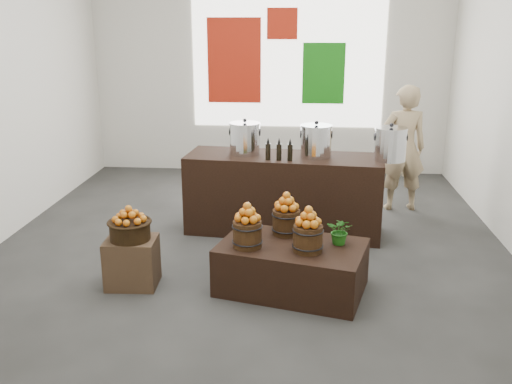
# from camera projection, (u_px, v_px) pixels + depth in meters

# --- Properties ---
(ground) EXTENTS (7.00, 7.00, 0.00)m
(ground) POSITION_uv_depth(u_px,v_px,m) (251.00, 245.00, 6.77)
(ground) COLOR #373734
(ground) RESTS_ON ground
(back_wall) EXTENTS (6.00, 0.04, 4.00)m
(back_wall) POSITION_uv_depth(u_px,v_px,m) (270.00, 55.00, 9.52)
(back_wall) COLOR beige
(back_wall) RESTS_ON ground
(back_opening) EXTENTS (3.20, 0.02, 2.40)m
(back_opening) POSITION_uv_depth(u_px,v_px,m) (288.00, 55.00, 9.48)
(back_opening) COLOR white
(back_opening) RESTS_ON back_wall
(deco_red_left) EXTENTS (0.90, 0.04, 1.40)m
(deco_red_left) POSITION_uv_depth(u_px,v_px,m) (234.00, 61.00, 9.57)
(deco_red_left) COLOR #AE1F0D
(deco_red_left) RESTS_ON back_wall
(deco_green_right) EXTENTS (0.70, 0.04, 1.00)m
(deco_green_right) POSITION_uv_depth(u_px,v_px,m) (323.00, 73.00, 9.51)
(deco_green_right) COLOR #157211
(deco_green_right) RESTS_ON back_wall
(deco_red_upper) EXTENTS (0.50, 0.04, 0.50)m
(deco_red_upper) POSITION_uv_depth(u_px,v_px,m) (282.00, 24.00, 9.33)
(deco_red_upper) COLOR #AE1F0D
(deco_red_upper) RESTS_ON back_wall
(crate) EXTENTS (0.51, 0.43, 0.50)m
(crate) POSITION_uv_depth(u_px,v_px,m) (132.00, 262.00, 5.70)
(crate) COLOR brown
(crate) RESTS_ON ground
(wicker_basket) EXTENTS (0.40, 0.40, 0.18)m
(wicker_basket) POSITION_uv_depth(u_px,v_px,m) (130.00, 231.00, 5.60)
(wicker_basket) COLOR black
(wicker_basket) RESTS_ON crate
(apples_in_basket) EXTENTS (0.31, 0.31, 0.17)m
(apples_in_basket) POSITION_uv_depth(u_px,v_px,m) (129.00, 214.00, 5.55)
(apples_in_basket) COLOR #A61805
(apples_in_basket) RESTS_ON wicker_basket
(display_table) EXTENTS (1.55, 1.17, 0.48)m
(display_table) POSITION_uv_depth(u_px,v_px,m) (292.00, 267.00, 5.61)
(display_table) COLOR black
(display_table) RESTS_ON ground
(apple_bucket_front_left) EXTENTS (0.28, 0.28, 0.26)m
(apple_bucket_front_left) POSITION_uv_depth(u_px,v_px,m) (247.00, 234.00, 5.45)
(apple_bucket_front_left) COLOR #3A2510
(apple_bucket_front_left) RESTS_ON display_table
(apples_in_bucket_front_left) EXTENTS (0.21, 0.21, 0.19)m
(apples_in_bucket_front_left) POSITION_uv_depth(u_px,v_px,m) (247.00, 212.00, 5.39)
(apples_in_bucket_front_left) COLOR #A61805
(apples_in_bucket_front_left) RESTS_ON apple_bucket_front_left
(apple_bucket_front_right) EXTENTS (0.28, 0.28, 0.26)m
(apple_bucket_front_right) POSITION_uv_depth(u_px,v_px,m) (308.00, 238.00, 5.35)
(apple_bucket_front_right) COLOR #3A2510
(apple_bucket_front_right) RESTS_ON display_table
(apples_in_bucket_front_right) EXTENTS (0.21, 0.21, 0.19)m
(apples_in_bucket_front_right) POSITION_uv_depth(u_px,v_px,m) (309.00, 216.00, 5.28)
(apples_in_bucket_front_right) COLOR #A61805
(apples_in_bucket_front_right) RESTS_ON apple_bucket_front_right
(apple_bucket_rear) EXTENTS (0.28, 0.28, 0.26)m
(apple_bucket_rear) POSITION_uv_depth(u_px,v_px,m) (286.00, 222.00, 5.78)
(apple_bucket_rear) COLOR #3A2510
(apple_bucket_rear) RESTS_ON display_table
(apples_in_bucket_rear) EXTENTS (0.21, 0.21, 0.19)m
(apples_in_bucket_rear) POSITION_uv_depth(u_px,v_px,m) (286.00, 201.00, 5.71)
(apples_in_bucket_rear) COLOR #A61805
(apples_in_bucket_rear) RESTS_ON apple_bucket_rear
(herb_garnish_right) EXTENTS (0.31, 0.29, 0.28)m
(herb_garnish_right) POSITION_uv_depth(u_px,v_px,m) (341.00, 231.00, 5.51)
(herb_garnish_right) COLOR #195712
(herb_garnish_right) RESTS_ON display_table
(herb_garnish_left) EXTENTS (0.17, 0.14, 0.28)m
(herb_garnish_left) POSITION_uv_depth(u_px,v_px,m) (247.00, 219.00, 5.83)
(herb_garnish_left) COLOR #195712
(herb_garnish_left) RESTS_ON display_table
(counter) EXTENTS (2.45, 0.99, 0.98)m
(counter) POSITION_uv_depth(u_px,v_px,m) (284.00, 194.00, 7.10)
(counter) COLOR black
(counter) RESTS_ON ground
(stock_pot_left) EXTENTS (0.37, 0.37, 0.37)m
(stock_pot_left) POSITION_uv_depth(u_px,v_px,m) (245.00, 139.00, 6.98)
(stock_pot_left) COLOR silver
(stock_pot_left) RESTS_ON counter
(stock_pot_center) EXTENTS (0.37, 0.37, 0.37)m
(stock_pot_center) POSITION_uv_depth(u_px,v_px,m) (316.00, 142.00, 6.83)
(stock_pot_center) COLOR silver
(stock_pot_center) RESTS_ON counter
(stock_pot_right) EXTENTS (0.37, 0.37, 0.37)m
(stock_pot_right) POSITION_uv_depth(u_px,v_px,m) (390.00, 145.00, 6.68)
(stock_pot_right) COLOR silver
(stock_pot_right) RESTS_ON counter
(oil_cruets) EXTENTS (0.27, 0.09, 0.27)m
(oil_cruets) POSITION_uv_depth(u_px,v_px,m) (282.00, 149.00, 6.69)
(oil_cruets) COLOR black
(oil_cruets) RESTS_ON counter
(shopper) EXTENTS (0.68, 0.49, 1.74)m
(shopper) POSITION_uv_depth(u_px,v_px,m) (403.00, 148.00, 7.82)
(shopper) COLOR tan
(shopper) RESTS_ON ground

